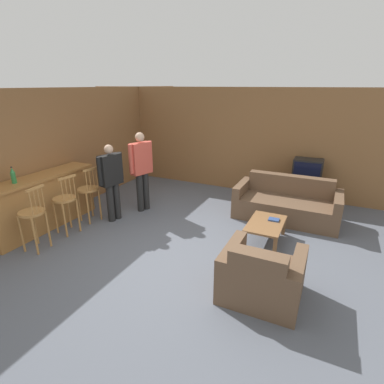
% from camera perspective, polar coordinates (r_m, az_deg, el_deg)
% --- Properties ---
extents(ground_plane, '(24.00, 24.00, 0.00)m').
position_cam_1_polar(ground_plane, '(5.00, -3.18, -12.37)').
color(ground_plane, '#565B66').
extents(wall_back, '(9.40, 0.08, 2.60)m').
position_cam_1_polar(wall_back, '(7.83, 9.96, 9.56)').
color(wall_back, olive).
rests_on(wall_back, ground_plane).
extents(wall_left, '(0.08, 8.74, 2.60)m').
position_cam_1_polar(wall_left, '(7.41, -20.36, 8.05)').
color(wall_left, olive).
rests_on(wall_left, ground_plane).
extents(bar_counter, '(0.55, 2.22, 1.04)m').
position_cam_1_polar(bar_counter, '(6.45, -26.52, -1.67)').
color(bar_counter, '#A87038').
rests_on(bar_counter, ground_plane).
extents(bar_chair_near, '(0.45, 0.45, 1.14)m').
position_cam_1_polar(bar_chair_near, '(5.60, -28.03, -4.20)').
color(bar_chair_near, '#B77F42').
rests_on(bar_chair_near, ground_plane).
extents(bar_chair_mid, '(0.46, 0.46, 1.14)m').
position_cam_1_polar(bar_chair_mid, '(5.98, -22.94, -1.92)').
color(bar_chair_mid, '#B77F42').
rests_on(bar_chair_mid, ground_plane).
extents(bar_chair_far, '(0.48, 0.48, 1.14)m').
position_cam_1_polar(bar_chair_far, '(6.36, -19.07, -0.18)').
color(bar_chair_far, '#B77F42').
rests_on(bar_chair_far, ground_plane).
extents(couch_far, '(2.06, 0.94, 0.85)m').
position_cam_1_polar(couch_far, '(6.54, 17.54, -2.27)').
color(couch_far, brown).
rests_on(couch_far, ground_plane).
extents(armchair_near, '(1.01, 0.90, 0.83)m').
position_cam_1_polar(armchair_near, '(4.13, 13.05, -15.50)').
color(armchair_near, brown).
rests_on(armchair_near, ground_plane).
extents(coffee_table, '(0.59, 0.93, 0.37)m').
position_cam_1_polar(coffee_table, '(5.46, 13.87, -6.21)').
color(coffee_table, brown).
rests_on(coffee_table, ground_plane).
extents(tv_unit, '(1.19, 0.53, 0.56)m').
position_cam_1_polar(tv_unit, '(7.49, 20.65, -0.00)').
color(tv_unit, '#513823').
rests_on(tv_unit, ground_plane).
extents(tv, '(0.63, 0.42, 0.51)m').
position_cam_1_polar(tv, '(7.33, 21.15, 3.92)').
color(tv, black).
rests_on(tv, tv_unit).
extents(bottle, '(0.08, 0.08, 0.30)m').
position_cam_1_polar(bottle, '(6.01, -30.93, 2.67)').
color(bottle, '#2D7F3D').
rests_on(bottle, bar_counter).
extents(book_on_table, '(0.19, 0.15, 0.03)m').
position_cam_1_polar(book_on_table, '(5.56, 15.32, -5.08)').
color(book_on_table, navy).
rests_on(book_on_table, coffee_table).
extents(person_by_window, '(0.31, 0.59, 1.73)m').
position_cam_1_polar(person_by_window, '(6.53, -9.59, 4.59)').
color(person_by_window, black).
rests_on(person_by_window, ground_plane).
extents(person_by_counter, '(0.27, 0.59, 1.57)m').
position_cam_1_polar(person_by_counter, '(6.18, -15.10, 2.39)').
color(person_by_counter, black).
rests_on(person_by_counter, ground_plane).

